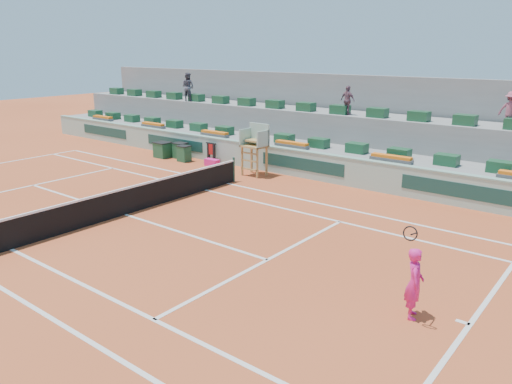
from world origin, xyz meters
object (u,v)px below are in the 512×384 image
(player_bag, at_px, (212,163))
(tennis_player, at_px, (414,283))
(drink_cooler_a, at_px, (184,154))
(umpire_chair, at_px, (256,142))

(player_bag, relative_size, tennis_player, 0.35)
(player_bag, bearing_deg, drink_cooler_a, -176.27)
(player_bag, height_order, drink_cooler_a, drink_cooler_a)
(tennis_player, bearing_deg, drink_cooler_a, 153.07)
(umpire_chair, relative_size, drink_cooler_a, 2.86)
(umpire_chair, relative_size, tennis_player, 1.05)
(umpire_chair, xyz_separation_m, drink_cooler_a, (-4.76, -0.07, -1.12))
(player_bag, distance_m, drink_cooler_a, 1.92)
(player_bag, xyz_separation_m, umpire_chair, (2.86, -0.06, 1.37))
(drink_cooler_a, height_order, tennis_player, tennis_player)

